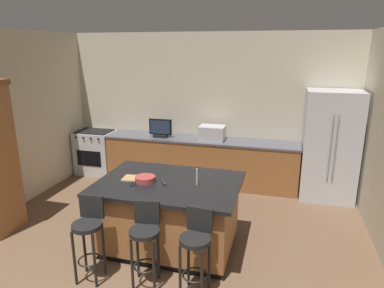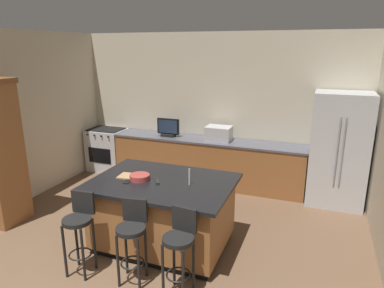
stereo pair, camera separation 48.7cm
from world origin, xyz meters
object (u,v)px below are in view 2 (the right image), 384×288
object	(u,v)px
kitchen_island	(163,213)
fruit_bowl	(140,177)
bar_stool_left	(79,226)
microwave	(219,133)
tv_remote	(157,181)
range_oven	(108,149)
cell_phone	(128,181)
refrigerator	(339,150)
bar_stool_center	(132,235)
bar_stool_right	(180,245)
tv_monitor	(168,128)
cutting_board	(133,177)

from	to	relation	value
kitchen_island	fruit_bowl	xyz separation A→B (m)	(-0.30, -0.06, 0.50)
fruit_bowl	bar_stool_left	bearing A→B (deg)	-114.08
fruit_bowl	microwave	bearing A→B (deg)	80.86
tv_remote	range_oven	bearing A→B (deg)	104.20
kitchen_island	cell_phone	xyz separation A→B (m)	(-0.42, -0.19, 0.46)
refrigerator	bar_stool_center	size ratio (longest dim) A/B	1.98
kitchen_island	bar_stool_center	bearing A→B (deg)	-90.39
tv_remote	microwave	bearing A→B (deg)	55.87
bar_stool_right	refrigerator	bearing A→B (deg)	67.86
microwave	cell_phone	distance (m)	2.57
bar_stool_left	range_oven	bearing A→B (deg)	113.93
bar_stool_center	cell_phone	size ratio (longest dim) A/B	6.53
tv_monitor	cell_phone	world-z (taller)	tv_monitor
refrigerator	bar_stool_right	size ratio (longest dim) A/B	1.97
microwave	cutting_board	xyz separation A→B (m)	(-0.52, -2.35, -0.10)
refrigerator	cutting_board	xyz separation A→B (m)	(-2.65, -2.29, -0.02)
refrigerator	fruit_bowl	bearing A→B (deg)	-137.13
bar_stool_right	tv_remote	xyz separation A→B (m)	(-0.63, 0.77, 0.36)
fruit_bowl	cell_phone	bearing A→B (deg)	-133.48
cell_phone	tv_remote	distance (m)	0.39
bar_stool_left	bar_stool_center	bearing A→B (deg)	1.80
kitchen_island	bar_stool_center	distance (m)	0.81
tv_monitor	cutting_board	bearing A→B (deg)	-77.46
refrigerator	tv_remote	bearing A→B (deg)	-134.15
range_oven	cutting_board	bearing A→B (deg)	-49.37
kitchen_island	range_oven	xyz separation A→B (m)	(-2.45, 2.33, -0.02)
range_oven	bar_stool_left	size ratio (longest dim) A/B	0.93
kitchen_island	bar_stool_center	world-z (taller)	bar_stool_center
range_oven	refrigerator	bearing A→B (deg)	-0.77
cutting_board	fruit_bowl	bearing A→B (deg)	-19.22
tv_monitor	bar_stool_center	world-z (taller)	tv_monitor
kitchen_island	tv_monitor	size ratio (longest dim) A/B	4.05
cutting_board	cell_phone	bearing A→B (deg)	-82.74
tv_monitor	bar_stool_right	xyz separation A→B (m)	(1.53, -3.10, -0.49)
fruit_bowl	cutting_board	xyz separation A→B (m)	(-0.14, 0.05, -0.03)
range_oven	fruit_bowl	world-z (taller)	fruit_bowl
bar_stool_right	cutting_board	world-z (taller)	bar_stool_right
bar_stool_left	fruit_bowl	size ratio (longest dim) A/B	3.78
kitchen_island	fruit_bowl	bearing A→B (deg)	-167.83
range_oven	cell_phone	bearing A→B (deg)	-51.02
bar_stool_left	tv_remote	world-z (taller)	bar_stool_left
bar_stool_center	fruit_bowl	size ratio (longest dim) A/B	3.68
kitchen_island	tv_remote	distance (m)	0.48
refrigerator	bar_stool_left	world-z (taller)	refrigerator
bar_stool_right	cutting_board	size ratio (longest dim) A/B	2.58
bar_stool_center	cell_phone	bearing A→B (deg)	114.30
refrigerator	bar_stool_left	size ratio (longest dim) A/B	1.93
tv_remote	fruit_bowl	bearing A→B (deg)	150.68
kitchen_island	range_oven	bearing A→B (deg)	136.45
kitchen_island	refrigerator	size ratio (longest dim) A/B	0.96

